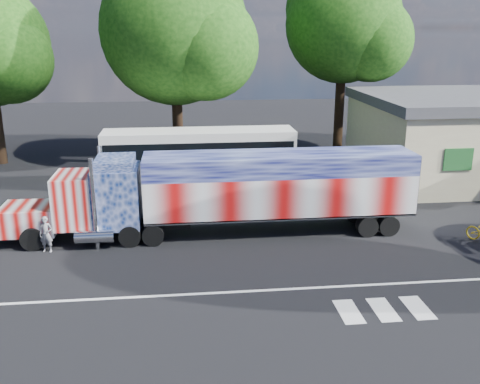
{
  "coord_description": "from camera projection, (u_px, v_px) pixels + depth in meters",
  "views": [
    {
      "loc": [
        -2.57,
        -20.19,
        9.09
      ],
      "look_at": [
        0.0,
        3.0,
        1.9
      ],
      "focal_mm": 40.0,
      "sensor_mm": 36.0,
      "label": 1
    }
  ],
  "objects": [
    {
      "name": "ground",
      "position": [
        248.0,
        257.0,
        22.13
      ],
      "size": [
        100.0,
        100.0,
        0.0
      ],
      "primitive_type": "plane",
      "color": "black"
    },
    {
      "name": "semi_truck",
      "position": [
        229.0,
        191.0,
        24.05
      ],
      "size": [
        18.72,
        2.96,
        3.99
      ],
      "color": "black",
      "rests_on": "ground"
    },
    {
      "name": "woman",
      "position": [
        46.0,
        234.0,
        22.43
      ],
      "size": [
        0.63,
        0.47,
        1.57
      ],
      "primitive_type": "imported",
      "rotation": [
        0.0,
        0.0,
        -0.19
      ],
      "color": "slate",
      "rests_on": "ground"
    },
    {
      "name": "tree_ne_a",
      "position": [
        346.0,
        25.0,
        38.25
      ],
      "size": [
        8.79,
        8.37,
        13.52
      ],
      "color": "black",
      "rests_on": "ground"
    },
    {
      "name": "lane_markings",
      "position": [
        310.0,
        298.0,
        18.73
      ],
      "size": [
        30.0,
        2.67,
        0.01
      ],
      "color": "silver",
      "rests_on": "ground"
    },
    {
      "name": "tree_n_mid",
      "position": [
        177.0,
        31.0,
        34.64
      ],
      "size": [
        10.16,
        9.68,
        13.79
      ],
      "color": "black",
      "rests_on": "ground"
    },
    {
      "name": "coach_bus",
      "position": [
        199.0,
        156.0,
        31.97
      ],
      "size": [
        11.36,
        2.64,
        3.3
      ],
      "color": "white",
      "rests_on": "ground"
    }
  ]
}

